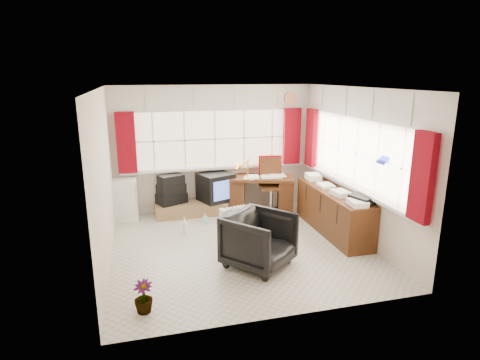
# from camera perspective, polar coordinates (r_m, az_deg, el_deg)

# --- Properties ---
(ground) EXTENTS (4.00, 4.00, 0.00)m
(ground) POSITION_cam_1_polar(r_m,az_deg,el_deg) (6.56, 0.01, -9.44)
(ground) COLOR beige
(ground) RESTS_ON ground
(room_walls) EXTENTS (4.00, 4.00, 4.00)m
(room_walls) POSITION_cam_1_polar(r_m,az_deg,el_deg) (6.10, 0.01, 3.51)
(room_walls) COLOR beige
(room_walls) RESTS_ON ground
(window_back) EXTENTS (3.70, 0.12, 3.60)m
(window_back) POSITION_cam_1_polar(r_m,az_deg,el_deg) (8.07, -3.48, 2.27)
(window_back) COLOR beige
(window_back) RESTS_ON room_walls
(window_right) EXTENTS (0.12, 3.70, 3.60)m
(window_right) POSITION_cam_1_polar(r_m,az_deg,el_deg) (6.96, 15.68, -0.31)
(window_right) COLOR beige
(window_right) RESTS_ON room_walls
(curtains) EXTENTS (3.83, 3.83, 1.15)m
(curtains) POSITION_cam_1_polar(r_m,az_deg,el_deg) (7.25, 5.27, 4.90)
(curtains) COLOR maroon
(curtains) RESTS_ON room_walls
(overhead_cabinets) EXTENTS (3.98, 3.98, 0.48)m
(overhead_cabinets) POSITION_cam_1_polar(r_m,az_deg,el_deg) (7.23, 5.69, 11.21)
(overhead_cabinets) COLOR silver
(overhead_cabinets) RESTS_ON room_walls
(desk) EXTENTS (1.37, 0.95, 0.76)m
(desk) POSITION_cam_1_polar(r_m,az_deg,el_deg) (8.08, 3.04, -1.70)
(desk) COLOR #522713
(desk) RESTS_ON ground
(desk_lamp) EXTENTS (0.15, 0.13, 0.41)m
(desk_lamp) POSITION_cam_1_polar(r_m,az_deg,el_deg) (7.67, 1.13, 2.10)
(desk_lamp) COLOR #DEAC09
(desk_lamp) RESTS_ON desk
(task_chair) EXTENTS (0.55, 0.57, 1.12)m
(task_chair) POSITION_cam_1_polar(r_m,az_deg,el_deg) (8.04, 4.36, -0.35)
(task_chair) COLOR black
(task_chair) RESTS_ON ground
(office_chair) EXTENTS (1.21, 1.21, 0.79)m
(office_chair) POSITION_cam_1_polar(r_m,az_deg,el_deg) (5.81, 2.73, -8.55)
(office_chair) COLOR black
(office_chair) RESTS_ON ground
(radiator) EXTENTS (0.44, 0.26, 0.61)m
(radiator) POSITION_cam_1_polar(r_m,az_deg,el_deg) (6.61, -0.69, -6.90)
(radiator) COLOR white
(radiator) RESTS_ON ground
(credenza) EXTENTS (0.50, 2.00, 0.85)m
(credenza) POSITION_cam_1_polar(r_m,az_deg,el_deg) (7.19, 13.09, -4.28)
(credenza) COLOR #522713
(credenza) RESTS_ON ground
(file_tray) EXTENTS (0.38, 0.43, 0.12)m
(file_tray) POSITION_cam_1_polar(r_m,az_deg,el_deg) (6.52, 17.04, -2.66)
(file_tray) COLOR black
(file_tray) RESTS_ON credenza
(tv_bench) EXTENTS (1.40, 0.50, 0.25)m
(tv_bench) POSITION_cam_1_polar(r_m,az_deg,el_deg) (8.00, -6.95, -4.05)
(tv_bench) COLOR #906948
(tv_bench) RESTS_ON ground
(crt_tv) EXTENTS (0.77, 0.74, 0.55)m
(crt_tv) POSITION_cam_1_polar(r_m,az_deg,el_deg) (7.97, -3.44, -1.00)
(crt_tv) COLOR black
(crt_tv) RESTS_ON tv_bench
(hifi_stack) EXTENTS (0.64, 0.53, 0.57)m
(hifi_stack) POSITION_cam_1_polar(r_m,az_deg,el_deg) (7.89, -9.75, -1.42)
(hifi_stack) COLOR black
(hifi_stack) RESTS_ON tv_bench
(mini_fridge) EXTENTS (0.47, 0.47, 0.79)m
(mini_fridge) POSITION_cam_1_polar(r_m,az_deg,el_deg) (7.94, -16.07, -2.64)
(mini_fridge) COLOR white
(mini_fridge) RESTS_ON ground
(spray_bottle_a) EXTENTS (0.11, 0.12, 0.28)m
(spray_bottle_a) POSITION_cam_1_polar(r_m,az_deg,el_deg) (7.10, -7.90, -6.42)
(spray_bottle_a) COLOR white
(spray_bottle_a) RESTS_ON ground
(spray_bottle_b) EXTENTS (0.12, 0.12, 0.19)m
(spray_bottle_b) POSITION_cam_1_polar(r_m,az_deg,el_deg) (7.52, -4.97, -5.49)
(spray_bottle_b) COLOR #95DED1
(spray_bottle_b) RESTS_ON ground
(flower_vase) EXTENTS (0.27, 0.27, 0.40)m
(flower_vase) POSITION_cam_1_polar(r_m,az_deg,el_deg) (4.97, -13.59, -15.84)
(flower_vase) COLOR black
(flower_vase) RESTS_ON ground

